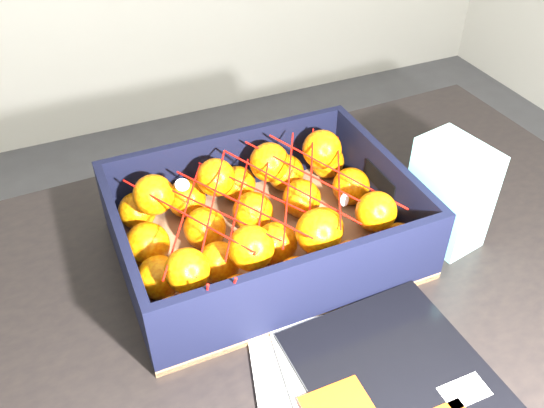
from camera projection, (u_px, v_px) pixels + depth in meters
name	position (u px, v px, depth m)	size (l,w,h in m)	color
table	(297.00, 343.00, 0.85)	(1.23, 0.84, 0.75)	black
magazine_stack	(385.00, 406.00, 0.65)	(0.32, 0.32, 0.02)	silver
produce_crate	(264.00, 231.00, 0.84)	(0.41, 0.31, 0.12)	olive
clementine_heap	(265.00, 221.00, 0.82)	(0.39, 0.29, 0.11)	#D76504
mesh_net	(261.00, 199.00, 0.78)	(0.34, 0.27, 0.09)	red
retail_carton	(450.00, 194.00, 0.83)	(0.07, 0.11, 0.16)	silver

